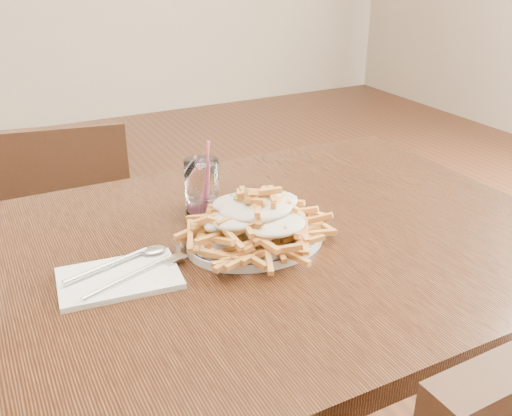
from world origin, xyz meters
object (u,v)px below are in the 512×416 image
loaded_fries (256,214)px  water_glass (202,189)px  table (245,281)px  chair_far (67,237)px  fries_plate (256,239)px

loaded_fries → water_glass: (-0.03, 0.17, -0.01)m
loaded_fries → water_glass: 0.17m
table → water_glass: water_glass is taller
chair_far → loaded_fries: size_ratio=2.75×
chair_far → loaded_fries: loaded_fries is taller
chair_far → water_glass: 0.70m
table → water_glass: (-0.01, 0.16, 0.13)m
table → chair_far: chair_far is taller
water_glass → loaded_fries: bearing=-78.7°
table → chair_far: bearing=105.8°
table → fries_plate: fries_plate is taller
chair_far → fries_plate: chair_far is taller
loaded_fries → chair_far: bearing=107.0°
chair_far → loaded_fries: (0.23, -0.75, 0.34)m
water_glass → table: bearing=-85.1°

